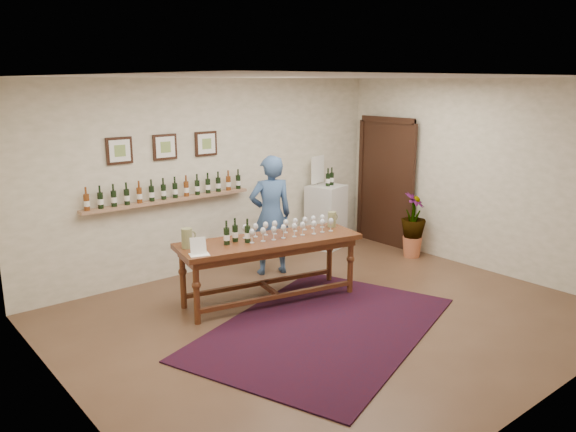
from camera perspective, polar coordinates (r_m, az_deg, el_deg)
ground at (r=6.85m, az=4.32°, el=-10.21°), size 6.00×6.00×0.00m
room_shell at (r=9.22m, az=5.99°, el=3.27°), size 6.00×6.00×6.00m
rug at (r=6.56m, az=3.67°, el=-11.23°), size 3.68×3.04×0.02m
tasting_table at (r=7.10m, az=-1.92°, el=-3.28°), size 2.43×1.21×0.83m
table_glasses at (r=7.22m, az=0.14°, el=-1.19°), size 1.37×0.55×0.18m
table_bottles at (r=6.88m, az=-5.30°, el=-1.38°), size 0.35×0.26×0.33m
pitcher_left at (r=6.75m, az=-10.23°, el=-2.23°), size 0.17×0.17×0.24m
pitcher_right at (r=7.63m, az=4.48°, el=-0.34°), size 0.17×0.17×0.21m
menu_card at (r=6.48m, az=-9.12°, el=-3.03°), size 0.26×0.22×0.20m
display_pedestal at (r=9.47m, az=3.88°, el=-0.05°), size 0.65×0.65×1.06m
pedestal_bottles at (r=9.34m, az=4.27°, el=4.01°), size 0.31×0.16×0.30m
info_sign at (r=9.42m, az=3.04°, el=4.73°), size 0.36×0.11×0.50m
potted_plant at (r=9.14m, az=12.59°, el=-0.91°), size 0.64×0.64×0.90m
person at (r=8.08m, az=-1.77°, el=0.07°), size 0.74×0.61×1.74m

